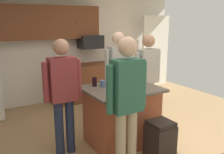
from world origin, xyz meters
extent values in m
plane|color=tan|center=(0.00, 0.00, 0.00)|extent=(7.04, 7.04, 0.00)
cube|color=white|center=(0.00, 2.80, 1.30)|extent=(6.40, 0.10, 2.60)
cube|color=white|center=(2.60, 2.40, 1.10)|extent=(0.90, 0.06, 2.00)
cube|color=brown|center=(-0.40, 2.60, 1.92)|extent=(2.40, 0.35, 0.75)
sphere|color=#4C3823|center=(0.20, 2.41, 1.93)|extent=(0.04, 0.04, 0.04)
cube|color=brown|center=(0.60, 2.48, 0.45)|extent=(1.80, 0.60, 0.90)
sphere|color=#4C3823|center=(1.05, 2.17, 0.45)|extent=(0.04, 0.04, 0.04)
cube|color=black|center=(0.60, 2.50, 1.45)|extent=(0.56, 0.40, 0.32)
cube|color=#AD5638|center=(-0.01, 0.12, 0.45)|extent=(1.01, 0.80, 0.90)
cube|color=#60564C|center=(-0.01, 0.12, 0.92)|extent=(1.15, 0.94, 0.04)
cylinder|color=tan|center=(0.73, 0.50, 0.42)|extent=(0.13, 0.13, 0.84)
cylinder|color=tan|center=(0.90, 0.50, 0.42)|extent=(0.13, 0.13, 0.84)
cube|color=#B7B7B2|center=(0.81, 0.50, 1.15)|extent=(0.38, 0.22, 0.63)
sphere|color=tan|center=(0.81, 0.50, 1.61)|extent=(0.23, 0.23, 0.23)
cylinder|color=#B7B7B2|center=(0.57, 0.50, 1.13)|extent=(0.09, 0.09, 0.56)
cylinder|color=#B7B7B2|center=(1.05, 0.50, 1.13)|extent=(0.09, 0.09, 0.56)
cylinder|color=#4C5166|center=(0.30, 0.86, 0.43)|extent=(0.13, 0.13, 0.86)
cylinder|color=#4C5166|center=(0.47, 0.86, 0.43)|extent=(0.13, 0.13, 0.86)
cube|color=#B7B7B2|center=(0.38, 0.86, 1.18)|extent=(0.38, 0.22, 0.65)
sphere|color=beige|center=(0.38, 0.86, 1.65)|extent=(0.23, 0.23, 0.23)
cylinder|color=#B7B7B2|center=(0.14, 0.86, 1.17)|extent=(0.09, 0.09, 0.58)
cylinder|color=#B7B7B2|center=(0.62, 0.86, 1.17)|extent=(0.09, 0.09, 0.58)
cylinder|color=#232D4C|center=(-1.00, 0.26, 0.42)|extent=(0.13, 0.13, 0.84)
cylinder|color=#232D4C|center=(-0.83, 0.26, 0.42)|extent=(0.13, 0.13, 0.84)
cube|color=maroon|center=(-0.92, 0.26, 1.16)|extent=(0.38, 0.22, 0.63)
sphere|color=tan|center=(-0.92, 0.26, 1.62)|extent=(0.23, 0.23, 0.23)
cylinder|color=maroon|center=(-1.16, 0.26, 1.14)|extent=(0.09, 0.09, 0.57)
cylinder|color=maroon|center=(-0.68, 0.26, 1.14)|extent=(0.09, 0.09, 0.57)
cylinder|color=tan|center=(-0.49, -0.62, 0.44)|extent=(0.13, 0.13, 0.87)
cylinder|color=tan|center=(-0.32, -0.62, 0.44)|extent=(0.13, 0.13, 0.87)
cube|color=#2D6651|center=(-0.41, -0.62, 1.20)|extent=(0.38, 0.22, 0.65)
sphere|color=beige|center=(-0.41, -0.62, 1.67)|extent=(0.24, 0.24, 0.24)
cylinder|color=#2D6651|center=(-0.65, -0.62, 1.18)|extent=(0.09, 0.09, 0.59)
cylinder|color=#2D6651|center=(-0.17, -0.62, 1.18)|extent=(0.09, 0.09, 0.59)
cylinder|color=black|center=(-0.34, 0.41, 1.01)|extent=(0.07, 0.07, 0.15)
cylinder|color=#4C6B99|center=(0.22, -0.06, 0.99)|extent=(0.09, 0.09, 0.10)
torus|color=#4C6B99|center=(0.28, -0.06, 0.99)|extent=(0.06, 0.01, 0.06)
cylinder|color=#4C6B99|center=(-0.24, 0.32, 0.99)|extent=(0.09, 0.09, 0.10)
torus|color=#4C6B99|center=(-0.18, 0.32, 1.00)|extent=(0.06, 0.01, 0.06)
cylinder|color=black|center=(0.01, 0.38, 1.00)|extent=(0.08, 0.08, 0.13)
cube|color=black|center=(0.16, -0.63, 0.28)|extent=(0.34, 0.34, 0.55)
cube|color=black|center=(0.16, -0.63, 0.58)|extent=(0.32, 0.32, 0.06)
camera|label=1|loc=(-2.02, -3.00, 1.98)|focal=39.09mm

